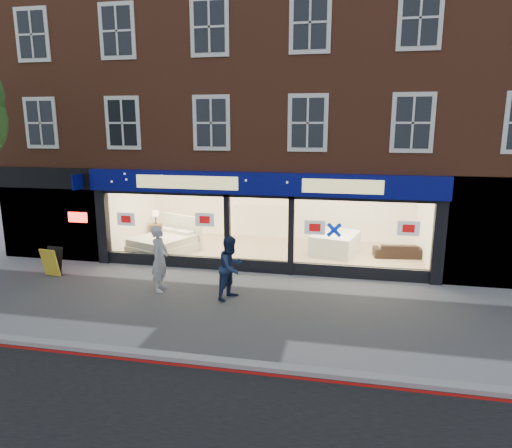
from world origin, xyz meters
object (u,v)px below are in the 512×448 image
(mattress_stack, at_px, (335,243))
(sofa, at_px, (398,250))
(display_bed, at_px, (165,243))
(pedestrian_grey, at_px, (160,258))
(pedestrian_blue, at_px, (231,268))
(a_board, at_px, (52,262))

(mattress_stack, distance_m, sofa, 2.22)
(display_bed, xyz_separation_m, sofa, (8.39, 1.11, -0.11))
(display_bed, height_order, sofa, display_bed)
(display_bed, distance_m, pedestrian_grey, 3.76)
(pedestrian_grey, xyz_separation_m, pedestrian_blue, (2.17, -0.19, -0.08))
(a_board, xyz_separation_m, pedestrian_blue, (6.10, -0.72, 0.43))
(a_board, relative_size, pedestrian_blue, 0.52)
(mattress_stack, bearing_deg, display_bed, -169.03)
(sofa, bearing_deg, display_bed, 0.89)
(mattress_stack, bearing_deg, pedestrian_blue, -118.94)
(mattress_stack, bearing_deg, sofa, -2.19)
(mattress_stack, distance_m, pedestrian_blue, 5.58)
(mattress_stack, relative_size, sofa, 1.30)
(display_bed, xyz_separation_m, a_board, (-2.61, -2.95, 0.02))
(a_board, height_order, pedestrian_blue, pedestrian_blue)
(a_board, bearing_deg, display_bed, 56.01)
(a_board, xyz_separation_m, pedestrian_grey, (3.93, -0.53, 0.50))
(sofa, height_order, pedestrian_grey, pedestrian_grey)
(sofa, distance_m, a_board, 11.73)
(pedestrian_grey, relative_size, pedestrian_blue, 1.09)
(sofa, relative_size, pedestrian_grey, 0.86)
(a_board, bearing_deg, pedestrian_blue, 0.81)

